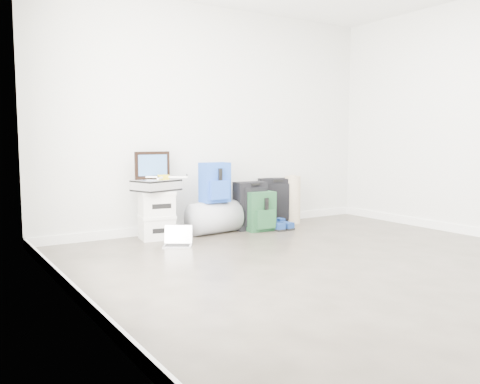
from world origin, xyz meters
TOP-DOWN VIEW (x-y plane):
  - ground at (0.00, 0.00)m, footprint 5.00×5.00m
  - room_envelope at (0.00, 0.02)m, footprint 4.52×5.02m
  - boxes_stack at (-0.91, 2.21)m, footprint 0.41×0.35m
  - briefcase at (-0.91, 2.21)m, footprint 0.54×0.46m
  - painting at (-0.91, 2.30)m, footprint 0.40×0.04m
  - drone at (-0.83, 2.19)m, footprint 0.45×0.45m
  - duffel_bag at (-0.20, 2.16)m, footprint 0.64×0.44m
  - blue_backpack at (-0.20, 2.13)m, footprint 0.33×0.25m
  - large_suitcase at (0.30, 2.15)m, footprint 0.40×0.28m
  - green_backpack at (0.35, 2.00)m, footprint 0.36×0.27m
  - carry_on at (0.80, 2.37)m, footprint 0.43×0.37m
  - shoes at (0.60, 1.95)m, footprint 0.26×0.29m
  - rolled_rug at (1.02, 2.24)m, footprint 0.20×0.20m
  - laptop at (-0.87, 1.76)m, footprint 0.36×0.33m

SIDE VIEW (x-z plane):
  - ground at x=0.00m, z-range 0.00..0.00m
  - shoes at x=0.60m, z-range 0.00..0.09m
  - laptop at x=-0.87m, z-range -0.05..0.15m
  - duffel_bag at x=-0.20m, z-range 0.00..0.37m
  - green_backpack at x=0.35m, z-range -0.01..0.47m
  - boxes_stack at x=-0.91m, z-range 0.00..0.54m
  - large_suitcase at x=0.30m, z-range 0.00..0.59m
  - carry_on at x=0.80m, z-range 0.00..0.60m
  - rolled_rug at x=1.02m, z-range 0.00..0.62m
  - blue_backpack at x=-0.20m, z-range 0.37..0.83m
  - briefcase at x=-0.91m, z-range 0.53..0.67m
  - drone at x=-0.83m, z-range 0.67..0.72m
  - painting at x=-0.91m, z-range 0.67..0.97m
  - room_envelope at x=0.00m, z-range 0.37..3.08m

